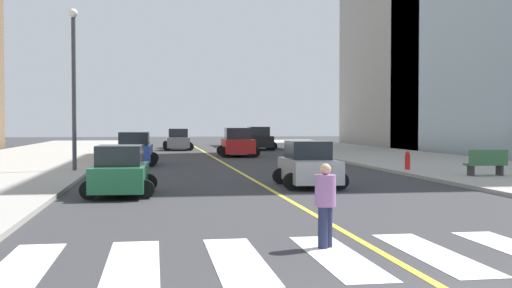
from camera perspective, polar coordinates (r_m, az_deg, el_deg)
The scene contains 14 objects.
crosswalk_paint at distance 11.98m, azimuth 11.43°, elevation -9.67°, with size 13.50×4.00×0.01m.
lane_divider_paint at distance 47.23m, azimuth -4.03°, elevation -1.06°, with size 0.16×80.00×0.01m, color yellow.
parking_garage_concrete at distance 72.29m, azimuth 17.19°, elevation 9.54°, with size 18.00×24.00×24.35m, color #9E9B93.
car_white_nearest at distance 62.86m, azimuth -7.06°, elevation 0.45°, with size 2.75×4.29×1.88m.
car_blue_second at distance 37.04m, azimuth -10.80°, elevation -0.51°, with size 2.74×4.32×1.91m.
car_red_third at distance 46.45m, azimuth -1.65°, elevation 0.09°, with size 3.00×4.71×2.08m.
car_black_fourth at distance 58.11m, azimuth 0.25°, elevation 0.45°, with size 3.04×4.77×2.10m.
car_silver_fifth at distance 24.24m, azimuth 4.72°, elevation -1.91°, with size 2.48×3.91×1.73m.
car_green_sixth at distance 21.66m, azimuth -12.02°, elevation -2.45°, with size 2.44×3.81×1.67m.
car_gray_seventh at distance 57.57m, azimuth -6.95°, elevation 0.35°, with size 2.79×4.39×1.93m.
park_bench at distance 29.07m, azimuth 19.89°, elevation -1.62°, with size 1.81×0.61×1.12m.
pedestrian_crossing at distance 12.31m, azimuth 6.21°, elevation -5.13°, with size 0.40×0.40×1.63m.
fire_hydrant at distance 31.92m, azimuth 13.38°, elevation -1.46°, with size 0.26×0.26×0.89m.
street_lamp at distance 31.80m, azimuth -15.97°, elevation 5.90°, with size 0.44×0.44×7.71m.
Camera 1 is at (-4.12, -6.99, 2.39)m, focal length 44.78 mm.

